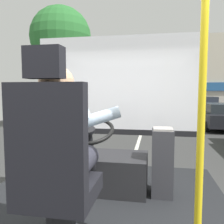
{
  "coord_description": "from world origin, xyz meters",
  "views": [
    {
      "loc": [
        0.53,
        -1.86,
        1.83
      ],
      "look_at": [
        -0.08,
        1.51,
        1.53
      ],
      "focal_mm": 37.24,
      "sensor_mm": 36.0,
      "label": 1
    }
  ],
  "objects_px": {
    "handrail_pole": "(202,91)",
    "parked_car_white": "(194,104)",
    "driver_seat": "(55,174)",
    "steering_console": "(99,170)",
    "fare_box": "(162,162)",
    "parked_car_blue": "(202,107)",
    "parked_car_black": "(221,116)",
    "bus_driver": "(61,140)"
  },
  "relations": [
    {
      "from": "handrail_pole",
      "to": "parked_car_white",
      "type": "relative_size",
      "value": 0.56
    },
    {
      "from": "driver_seat",
      "to": "steering_console",
      "type": "relative_size",
      "value": 1.25
    },
    {
      "from": "driver_seat",
      "to": "fare_box",
      "type": "xyz_separation_m",
      "value": [
        0.71,
        1.14,
        -0.23
      ]
    },
    {
      "from": "steering_console",
      "to": "fare_box",
      "type": "bearing_deg",
      "value": -3.75
    },
    {
      "from": "parked_car_blue",
      "to": "driver_seat",
      "type": "bearing_deg",
      "value": -104.04
    },
    {
      "from": "parked_car_black",
      "to": "parked_car_blue",
      "type": "distance_m",
      "value": 5.23
    },
    {
      "from": "steering_console",
      "to": "fare_box",
      "type": "xyz_separation_m",
      "value": [
        0.71,
        -0.05,
        0.14
      ]
    },
    {
      "from": "steering_console",
      "to": "parked_car_blue",
      "type": "bearing_deg",
      "value": 74.89
    },
    {
      "from": "driver_seat",
      "to": "handrail_pole",
      "type": "relative_size",
      "value": 0.61
    },
    {
      "from": "parked_car_blue",
      "to": "parked_car_white",
      "type": "xyz_separation_m",
      "value": [
        0.21,
        4.95,
        -0.11
      ]
    },
    {
      "from": "fare_box",
      "to": "parked_car_black",
      "type": "bearing_deg",
      "value": 71.95
    },
    {
      "from": "parked_car_blue",
      "to": "parked_car_white",
      "type": "bearing_deg",
      "value": 87.55
    },
    {
      "from": "driver_seat",
      "to": "steering_console",
      "type": "xyz_separation_m",
      "value": [
        0.0,
        1.19,
        -0.38
      ]
    },
    {
      "from": "fare_box",
      "to": "parked_car_white",
      "type": "relative_size",
      "value": 0.18
    },
    {
      "from": "bus_driver",
      "to": "steering_console",
      "type": "xyz_separation_m",
      "value": [
        0.0,
        1.08,
        -0.57
      ]
    },
    {
      "from": "driver_seat",
      "to": "fare_box",
      "type": "height_order",
      "value": "driver_seat"
    },
    {
      "from": "parked_car_black",
      "to": "bus_driver",
      "type": "bearing_deg",
      "value": -109.85
    },
    {
      "from": "parked_car_black",
      "to": "parked_car_blue",
      "type": "bearing_deg",
      "value": 88.42
    },
    {
      "from": "bus_driver",
      "to": "parked_car_blue",
      "type": "bearing_deg",
      "value": 75.87
    },
    {
      "from": "driver_seat",
      "to": "parked_car_black",
      "type": "bearing_deg",
      "value": 70.34
    },
    {
      "from": "driver_seat",
      "to": "handrail_pole",
      "type": "height_order",
      "value": "handrail_pole"
    },
    {
      "from": "bus_driver",
      "to": "parked_car_blue",
      "type": "relative_size",
      "value": 0.2
    },
    {
      "from": "parked_car_black",
      "to": "parked_car_white",
      "type": "relative_size",
      "value": 0.96
    },
    {
      "from": "parked_car_blue",
      "to": "steering_console",
      "type": "bearing_deg",
      "value": -105.11
    },
    {
      "from": "steering_console",
      "to": "parked_car_blue",
      "type": "height_order",
      "value": "steering_console"
    },
    {
      "from": "handrail_pole",
      "to": "parked_car_white",
      "type": "xyz_separation_m",
      "value": [
        3.34,
        20.92,
        -1.19
      ]
    },
    {
      "from": "parked_car_black",
      "to": "parked_car_white",
      "type": "height_order",
      "value": "parked_car_black"
    },
    {
      "from": "steering_console",
      "to": "handrail_pole",
      "type": "distance_m",
      "value": 1.69
    },
    {
      "from": "driver_seat",
      "to": "parked_car_white",
      "type": "height_order",
      "value": "driver_seat"
    },
    {
      "from": "parked_car_blue",
      "to": "parked_car_white",
      "type": "relative_size",
      "value": 0.96
    },
    {
      "from": "bus_driver",
      "to": "parked_car_white",
      "type": "height_order",
      "value": "bus_driver"
    },
    {
      "from": "driver_seat",
      "to": "fare_box",
      "type": "bearing_deg",
      "value": 58.07
    },
    {
      "from": "steering_console",
      "to": "handrail_pole",
      "type": "relative_size",
      "value": 0.49
    },
    {
      "from": "parked_car_black",
      "to": "parked_car_white",
      "type": "bearing_deg",
      "value": 87.99
    },
    {
      "from": "bus_driver",
      "to": "steering_console",
      "type": "relative_size",
      "value": 0.7
    },
    {
      "from": "bus_driver",
      "to": "parked_car_black",
      "type": "distance_m",
      "value": 11.42
    },
    {
      "from": "handrail_pole",
      "to": "parked_car_white",
      "type": "bearing_deg",
      "value": 80.94
    },
    {
      "from": "parked_car_blue",
      "to": "bus_driver",
      "type": "bearing_deg",
      "value": -104.13
    },
    {
      "from": "driver_seat",
      "to": "parked_car_blue",
      "type": "bearing_deg",
      "value": 75.96
    },
    {
      "from": "handrail_pole",
      "to": "parked_car_blue",
      "type": "relative_size",
      "value": 0.58
    },
    {
      "from": "bus_driver",
      "to": "handrail_pole",
      "type": "relative_size",
      "value": 0.34
    },
    {
      "from": "driver_seat",
      "to": "bus_driver",
      "type": "distance_m",
      "value": 0.22
    }
  ]
}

